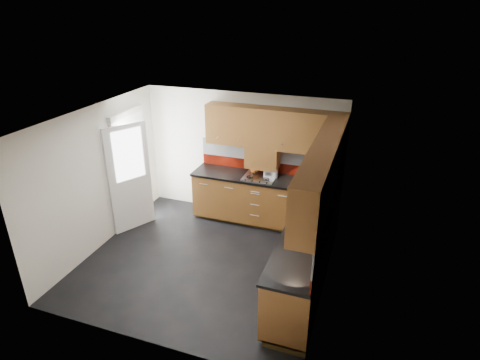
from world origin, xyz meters
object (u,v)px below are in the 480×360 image
at_px(utensil_pot, 254,168).
at_px(toaster, 271,172).
at_px(gas_hob, 260,177).
at_px(food_processor, 312,205).

xyz_separation_m(utensil_pot, toaster, (0.34, -0.05, -0.01)).
xyz_separation_m(gas_hob, toaster, (0.18, 0.10, 0.07)).
bearing_deg(food_processor, toaster, 131.08).
height_order(gas_hob, utensil_pot, utensil_pot).
bearing_deg(toaster, food_processor, -48.92).
distance_m(gas_hob, food_processor, 1.49).
relative_size(gas_hob, utensil_pot, 1.24).
relative_size(utensil_pot, food_processor, 1.71).
xyz_separation_m(gas_hob, food_processor, (1.12, -0.97, 0.11)).
xyz_separation_m(gas_hob, utensil_pot, (-0.15, 0.16, 0.09)).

